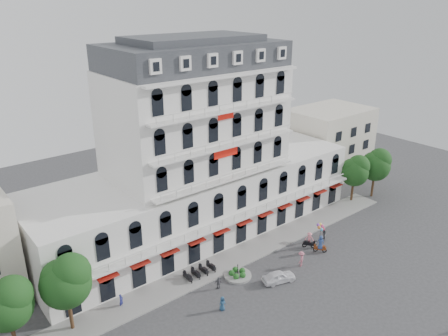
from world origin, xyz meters
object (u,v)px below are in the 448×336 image
at_px(parked_car, 279,277).
at_px(rider_center, 309,240).
at_px(rider_east, 320,244).
at_px(balloon_vendor, 322,232).

bearing_deg(parked_car, rider_center, -54.41).
relative_size(rider_east, balloon_vendor, 0.95).
relative_size(rider_east, rider_center, 1.05).
height_order(parked_car, rider_center, rider_center).
bearing_deg(rider_east, rider_center, -29.67).
height_order(parked_car, balloon_vendor, balloon_vendor).
distance_m(rider_east, rider_center, 1.60).
relative_size(parked_car, rider_center, 1.74).
height_order(rider_east, rider_center, rider_east).
height_order(parked_car, rider_east, rider_east).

